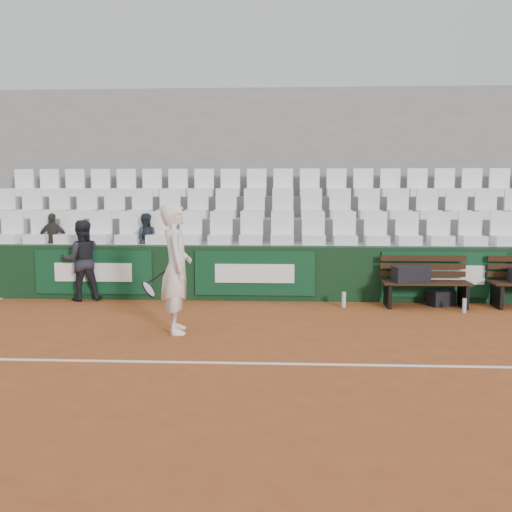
{
  "coord_description": "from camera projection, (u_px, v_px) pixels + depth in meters",
  "views": [
    {
      "loc": [
        0.36,
        -6.49,
        2.01
      ],
      "look_at": [
        -0.1,
        2.4,
        1.0
      ],
      "focal_mm": 40.0,
      "sensor_mm": 36.0,
      "label": 1
    }
  ],
  "objects": [
    {
      "name": "water_bottle_near",
      "position": [
        344.0,
        300.0,
        9.94
      ],
      "size": [
        0.07,
        0.07,
        0.27
      ],
      "primitive_type": "cylinder",
      "color": "silver",
      "rests_on": "ground"
    },
    {
      "name": "back_barrier",
      "position": [
        270.0,
        273.0,
        10.58
      ],
      "size": [
        18.0,
        0.34,
        1.0
      ],
      "color": "black",
      "rests_on": "ground"
    },
    {
      "name": "ground",
      "position": [
        254.0,
        364.0,
        6.68
      ],
      "size": [
        80.0,
        80.0,
        0.0
      ],
      "primitive_type": "plane",
      "color": "#984B22",
      "rests_on": "ground"
    },
    {
      "name": "spectator_b",
      "position": [
        52.0,
        217.0,
        11.19
      ],
      "size": [
        0.63,
        0.31,
        1.04
      ],
      "primitive_type": "imported",
      "rotation": [
        0.0,
        0.0,
        3.23
      ],
      "color": "#302B26",
      "rests_on": "grandstand_tier_front"
    },
    {
      "name": "court_baseline",
      "position": [
        254.0,
        363.0,
        6.68
      ],
      "size": [
        18.0,
        0.06,
        0.01
      ],
      "primitive_type": "cube",
      "color": "white",
      "rests_on": "ground"
    },
    {
      "name": "seat_row_mid",
      "position": [
        268.0,
        203.0,
        11.84
      ],
      "size": [
        11.9,
        0.44,
        0.63
      ],
      "primitive_type": "cube",
      "color": "white",
      "rests_on": "grandstand_tier_mid"
    },
    {
      "name": "grandstand_tier_back",
      "position": [
        270.0,
        238.0,
        13.05
      ],
      "size": [
        18.0,
        0.95,
        1.9
      ],
      "primitive_type": "cube",
      "color": "gray",
      "rests_on": "ground"
    },
    {
      "name": "ball_kid",
      "position": [
        82.0,
        260.0,
        10.51
      ],
      "size": [
        0.87,
        0.77,
        1.49
      ],
      "primitive_type": "imported",
      "rotation": [
        0.0,
        0.0,
        3.48
      ],
      "color": "black",
      "rests_on": "ground"
    },
    {
      "name": "water_bottle_far",
      "position": [
        464.0,
        306.0,
        9.48
      ],
      "size": [
        0.07,
        0.07,
        0.24
      ],
      "primitive_type": "cylinder",
      "color": "#B0C2C7",
      "rests_on": "ground"
    },
    {
      "name": "grandstand_tier_mid",
      "position": [
        268.0,
        252.0,
        12.13
      ],
      "size": [
        18.0,
        0.95,
        1.45
      ],
      "primitive_type": "cube",
      "color": "gray",
      "rests_on": "ground"
    },
    {
      "name": "spectator_c",
      "position": [
        145.0,
        217.0,
        11.1
      ],
      "size": [
        0.57,
        0.47,
        1.04
      ],
      "primitive_type": "imported",
      "rotation": [
        0.0,
        0.0,
        3.31
      ],
      "color": "#212732",
      "rests_on": "grandstand_tier_front"
    },
    {
      "name": "bench_left",
      "position": [
        425.0,
        294.0,
        9.94
      ],
      "size": [
        1.5,
        0.56,
        0.45
      ],
      "primitive_type": "cube",
      "color": "black",
      "rests_on": "ground"
    },
    {
      "name": "seat_row_back",
      "position": [
        270.0,
        182.0,
        12.73
      ],
      "size": [
        11.9,
        0.44,
        0.63
      ],
      "primitive_type": "cube",
      "color": "white",
      "rests_on": "grandstand_tier_back"
    },
    {
      "name": "tennis_player",
      "position": [
        176.0,
        268.0,
        8.08
      ],
      "size": [
        0.79,
        0.76,
        1.85
      ],
      "color": "white",
      "rests_on": "ground"
    },
    {
      "name": "sports_bag_left",
      "position": [
        411.0,
        274.0,
        9.89
      ],
      "size": [
        0.68,
        0.44,
        0.27
      ],
      "primitive_type": "cube",
      "rotation": [
        0.0,
        0.0,
        0.29
      ],
      "color": "black",
      "rests_on": "bench_left"
    },
    {
      "name": "sports_bag_ground",
      "position": [
        441.0,
        298.0,
        10.07
      ],
      "size": [
        0.51,
        0.41,
        0.27
      ],
      "primitive_type": "cube",
      "rotation": [
        0.0,
        0.0,
        0.39
      ],
      "color": "black",
      "rests_on": "ground"
    },
    {
      "name": "grandstand_rear_wall",
      "position": [
        271.0,
        183.0,
        13.53
      ],
      "size": [
        18.0,
        0.3,
        4.4
      ],
      "primitive_type": "cube",
      "color": "gray",
      "rests_on": "ground"
    },
    {
      "name": "seat_row_front",
      "position": [
        267.0,
        228.0,
        10.95
      ],
      "size": [
        11.9,
        0.44,
        0.63
      ],
      "primitive_type": "cube",
      "color": "white",
      "rests_on": "grandstand_tier_front"
    },
    {
      "name": "grandstand_tier_front",
      "position": [
        267.0,
        269.0,
        11.21
      ],
      "size": [
        18.0,
        0.95,
        1.0
      ],
      "primitive_type": "cube",
      "color": "gray",
      "rests_on": "ground"
    }
  ]
}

